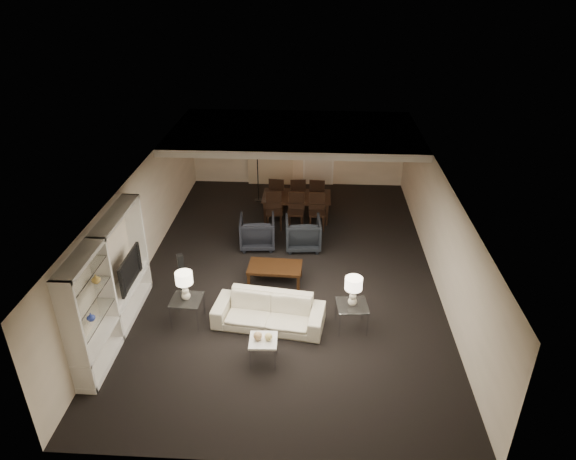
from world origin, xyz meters
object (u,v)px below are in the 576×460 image
(vase_amber, at_px, (96,279))
(chair_fl, at_px, (278,193))
(chair_nl, at_px, (274,211))
(chair_nm, at_px, (296,212))
(dining_table, at_px, (296,207))
(chair_nr, at_px, (317,212))
(side_table_left, at_px, (188,311))
(television, at_px, (125,269))
(chair_fm, at_px, (297,193))
(floor_speaker, at_px, (182,278))
(table_lamp_left, at_px, (185,286))
(coffee_table, at_px, (275,274))
(armchair_left, at_px, (257,232))
(floor_lamp, at_px, (258,174))
(marble_table, at_px, (264,350))
(chair_fr, at_px, (317,193))
(table_lamp_right, at_px, (353,292))
(armchair_right, at_px, (303,233))
(vase_blue, at_px, (91,317))
(sofa, at_px, (269,312))
(side_table_right, at_px, (351,316))
(pendant_light, at_px, (305,149))

(vase_amber, relative_size, chair_fl, 0.17)
(chair_nl, bearing_deg, chair_nm, -6.75)
(dining_table, height_order, chair_nr, chair_nr)
(dining_table, relative_size, chair_nm, 1.92)
(side_table_left, bearing_deg, chair_nl, 71.61)
(television, height_order, chair_fm, television)
(floor_speaker, bearing_deg, table_lamp_left, -94.72)
(coffee_table, xyz_separation_m, armchair_left, (-0.60, 1.70, 0.20))
(chair_fl, height_order, floor_lamp, floor_lamp)
(chair_nr, height_order, chair_fl, same)
(marble_table, height_order, chair_fr, chair_fr)
(table_lamp_right, bearing_deg, coffee_table, 136.74)
(coffee_table, xyz_separation_m, table_lamp_left, (-1.70, -1.60, 0.68))
(side_table_left, bearing_deg, armchair_right, 55.12)
(armchair_left, distance_m, chair_nl, 1.14)
(table_lamp_left, relative_size, marble_table, 1.24)
(vase_amber, bearing_deg, floor_lamp, 73.33)
(vase_blue, xyz_separation_m, dining_table, (3.39, 6.43, -0.79))
(sofa, relative_size, floor_lamp, 1.29)
(table_lamp_left, distance_m, chair_nm, 4.85)
(side_table_left, distance_m, chair_fr, 6.27)
(armchair_right, relative_size, television, 0.80)
(armchair_right, relative_size, marble_table, 1.79)
(dining_table, bearing_deg, floor_speaker, -118.28)
(marble_table, bearing_deg, chair_fl, 92.06)
(vase_blue, relative_size, vase_amber, 0.92)
(coffee_table, bearing_deg, chair_nl, 95.02)
(side_table_right, distance_m, chair_nm, 4.59)
(sofa, xyz_separation_m, floor_speaker, (-1.98, 0.78, 0.25))
(coffee_table, xyz_separation_m, chair_fr, (0.96, 4.08, 0.29))
(coffee_table, bearing_deg, vase_amber, -140.08)
(vase_blue, relative_size, floor_lamp, 0.09)
(chair_nm, bearing_deg, television, -125.36)
(chair_nl, relative_size, chair_fr, 1.00)
(sofa, relative_size, table_lamp_left, 3.53)
(marble_table, distance_m, dining_table, 6.14)
(table_lamp_left, xyz_separation_m, chair_fr, (2.66, 5.68, -0.39))
(armchair_left, bearing_deg, chair_fm, -117.13)
(side_table_left, relative_size, marble_table, 1.20)
(pendant_light, xyz_separation_m, sofa, (-0.57, -5.68, -1.59))
(armchair_left, distance_m, dining_table, 1.98)
(marble_table, relative_size, floor_speaker, 0.44)
(side_table_left, relative_size, table_lamp_left, 0.97)
(vase_blue, xyz_separation_m, chair_fr, (3.99, 7.08, -0.63))
(coffee_table, height_order, chair_fm, chair_fm)
(side_table_right, height_order, vase_amber, vase_amber)
(pendant_light, bearing_deg, dining_table, -108.50)
(armchair_left, distance_m, table_lamp_left, 3.51)
(side_table_right, bearing_deg, armchair_right, 108.43)
(table_lamp_right, height_order, television, television)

